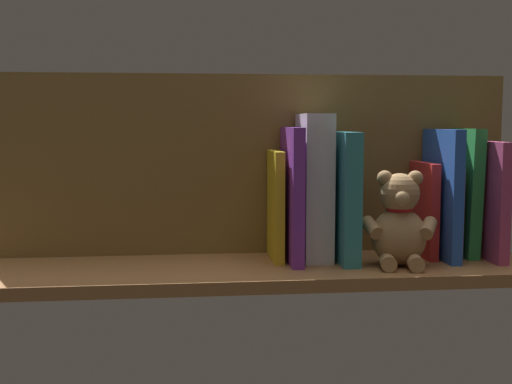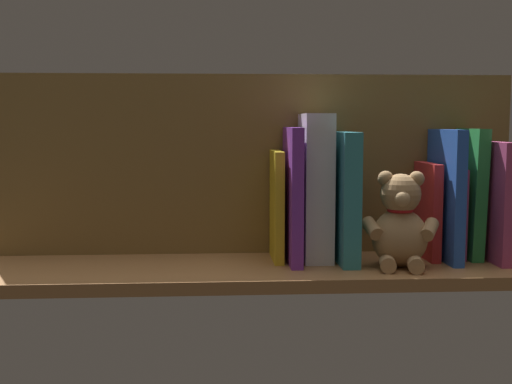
# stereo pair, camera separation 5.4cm
# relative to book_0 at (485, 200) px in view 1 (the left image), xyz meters

# --- Properties ---
(ground_plane) EXTENTS (1.00, 0.26, 0.02)m
(ground_plane) POSITION_rel_book_0_xyz_m (0.43, 0.01, -0.12)
(ground_plane) COLOR #9E6B3D
(shelf_back_panel) EXTENTS (1.00, 0.02, 0.34)m
(shelf_back_panel) POSITION_rel_book_0_xyz_m (0.43, -0.09, 0.06)
(shelf_back_panel) COLOR olive
(shelf_back_panel) RESTS_ON ground_plane
(book_0) EXTENTS (0.02, 0.16, 0.22)m
(book_0) POSITION_rel_book_0_xyz_m (0.00, 0.00, 0.00)
(book_0) COLOR #B23F72
(book_0) RESTS_ON ground_plane
(book_1) EXTENTS (0.03, 0.11, 0.24)m
(book_1) POSITION_rel_book_0_xyz_m (0.03, -0.02, 0.01)
(book_1) COLOR green
(book_1) RESTS_ON ground_plane
(book_2) EXTENTS (0.02, 0.10, 0.17)m
(book_2) POSITION_rel_book_0_xyz_m (0.06, -0.03, -0.03)
(book_2) COLOR #B23F72
(book_2) RESTS_ON ground_plane
(book_3) EXTENTS (0.02, 0.16, 0.24)m
(book_3) POSITION_rel_book_0_xyz_m (0.08, -0.00, 0.01)
(book_3) COLOR blue
(book_3) RESTS_ON ground_plane
(book_4) EXTENTS (0.02, 0.12, 0.18)m
(book_4) POSITION_rel_book_0_xyz_m (0.11, -0.02, -0.02)
(book_4) COLOR red
(book_4) RESTS_ON ground_plane
(teddy_bear) EXTENTS (0.13, 0.12, 0.17)m
(teddy_bear) POSITION_rel_book_0_xyz_m (0.18, 0.05, -0.03)
(teddy_bear) COLOR tan
(teddy_bear) RESTS_ON ground_plane
(book_5) EXTENTS (0.03, 0.16, 0.23)m
(book_5) POSITION_rel_book_0_xyz_m (0.27, -0.00, 0.01)
(book_5) COLOR teal
(book_5) RESTS_ON ground_plane
(dictionary_thick_white) EXTENTS (0.05, 0.12, 0.27)m
(dictionary_thick_white) POSITION_rel_book_0_xyz_m (0.32, -0.02, 0.03)
(dictionary_thick_white) COLOR white
(dictionary_thick_white) RESTS_ON ground_plane
(book_6) EXTENTS (0.02, 0.15, 0.24)m
(book_6) POSITION_rel_book_0_xyz_m (0.36, -0.00, 0.01)
(book_6) COLOR purple
(book_6) RESTS_ON ground_plane
(book_7) EXTENTS (0.02, 0.12, 0.20)m
(book_7) POSITION_rel_book_0_xyz_m (0.39, -0.02, -0.01)
(book_7) COLOR yellow
(book_7) RESTS_ON ground_plane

